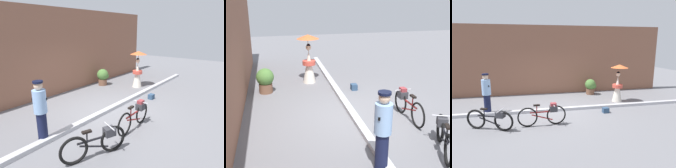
{
  "view_description": "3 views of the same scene",
  "coord_description": "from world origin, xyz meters",
  "views": [
    {
      "loc": [
        -5.21,
        -4.2,
        2.91
      ],
      "look_at": [
        0.66,
        0.34,
        0.82
      ],
      "focal_mm": 31.68,
      "sensor_mm": 36.0,
      "label": 1
    },
    {
      "loc": [
        -7.3,
        2.11,
        3.48
      ],
      "look_at": [
        -0.02,
        0.43,
        0.99
      ],
      "focal_mm": 46.8,
      "sensor_mm": 36.0,
      "label": 2
    },
    {
      "loc": [
        -1.15,
        -7.9,
        2.79
      ],
      "look_at": [
        0.6,
        0.46,
        1.06
      ],
      "focal_mm": 31.55,
      "sensor_mm": 36.0,
      "label": 3
    }
  ],
  "objects": [
    {
      "name": "potted_plant_by_door",
      "position": [
        2.55,
        2.4,
        0.47
      ],
      "size": [
        0.61,
        0.6,
        0.86
      ],
      "color": "brown",
      "rests_on": "ground_plane"
    },
    {
      "name": "bicycle_near_officer",
      "position": [
        -2.24,
        -1.45,
        0.38
      ],
      "size": [
        1.57,
        0.72,
        0.74
      ],
      "color": "black",
      "rests_on": "ground_plane"
    },
    {
      "name": "bicycle_far_side",
      "position": [
        -0.47,
        -1.42,
        0.42
      ],
      "size": [
        1.69,
        0.48,
        0.79
      ],
      "color": "black",
      "rests_on": "ground_plane"
    },
    {
      "name": "sidewalk_curb",
      "position": [
        0.0,
        0.0,
        0.06
      ],
      "size": [
        14.0,
        0.2,
        0.12
      ],
      "primitive_type": "cube",
      "color": "#B2B2B7",
      "rests_on": "ground_plane"
    },
    {
      "name": "backpack_on_pavement",
      "position": [
        2.14,
        -0.65,
        0.11
      ],
      "size": [
        0.25,
        0.21,
        0.21
      ],
      "color": "navy",
      "rests_on": "ground_plane"
    },
    {
      "name": "building_wall",
      "position": [
        0.0,
        3.25,
        1.9
      ],
      "size": [
        14.0,
        0.4,
        3.8
      ],
      "primitive_type": "cube",
      "color": "brown",
      "rests_on": "ground_plane"
    },
    {
      "name": "ground_plane",
      "position": [
        0.0,
        0.0,
        0.0
      ],
      "size": [
        30.0,
        30.0,
        0.0
      ],
      "primitive_type": "plane",
      "color": "slate"
    },
    {
      "name": "person_officer",
      "position": [
        -2.6,
        0.15,
        0.89
      ],
      "size": [
        0.34,
        0.34,
        1.66
      ],
      "color": "#141938",
      "rests_on": "ground_plane"
    },
    {
      "name": "person_with_parasol",
      "position": [
        3.37,
        0.79,
        0.93
      ],
      "size": [
        0.83,
        0.83,
        1.83
      ],
      "color": "silver",
      "rests_on": "ground_plane"
    }
  ]
}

